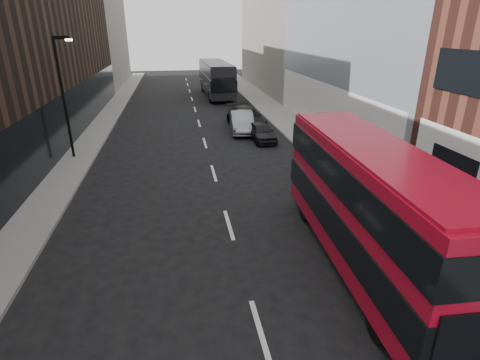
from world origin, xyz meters
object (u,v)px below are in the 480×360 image
grey_bus (216,78)px  car_c (246,118)px  red_bus (370,202)px  street_lamp (64,90)px  car_a (261,132)px  car_b (242,122)px

grey_bus → car_c: bearing=-89.0°
red_bus → street_lamp: bearing=135.1°
grey_bus → car_c: (0.71, -15.54, -1.29)m
red_bus → grey_bus: 35.04m
street_lamp → car_c: street_lamp is taller
red_bus → grey_bus: bearing=94.4°
street_lamp → grey_bus: 24.38m
street_lamp → car_a: (12.30, 2.00, -3.53)m
street_lamp → car_a: size_ratio=1.84×
red_bus → car_a: 15.57m
grey_bus → car_b: grey_bus is taller
red_bus → grey_bus: red_bus is taller
car_c → car_b: bearing=-121.7°
car_a → car_b: (-0.96, 2.68, 0.14)m
grey_bus → red_bus: bearing=-89.8°
car_a → car_c: car_c is taller
street_lamp → car_a: bearing=9.2°
grey_bus → car_b: bearing=-91.2°
car_b → car_c: bearing=71.0°
car_a → grey_bus: bearing=89.5°
street_lamp → car_a: street_lamp is taller
grey_bus → car_a: (1.08, -19.54, -1.44)m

